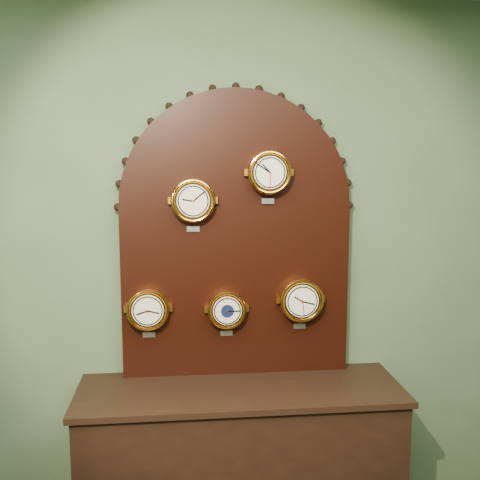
{
  "coord_description": "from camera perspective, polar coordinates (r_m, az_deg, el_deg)",
  "views": [
    {
      "loc": [
        -0.29,
        -0.48,
        1.98
      ],
      "look_at": [
        0.0,
        2.25,
        1.58
      ],
      "focal_mm": 42.42,
      "sensor_mm": 36.0,
      "label": 1
    }
  ],
  "objects": [
    {
      "name": "wall_back",
      "position": [
        3.05,
        -0.5,
        -2.69
      ],
      "size": [
        4.0,
        0.0,
        4.0
      ],
      "primitive_type": "plane",
      "rotation": [
        1.57,
        0.0,
        0.0
      ],
      "color": "#476142",
      "rests_on": "ground"
    },
    {
      "name": "shop_counter",
      "position": [
        3.14,
        0.04,
        -21.86
      ],
      "size": [
        1.6,
        0.5,
        0.8
      ],
      "primitive_type": "cube",
      "color": "black",
      "rests_on": "ground_plane"
    },
    {
      "name": "display_board",
      "position": [
        2.96,
        -0.41,
        1.43
      ],
      "size": [
        1.26,
        0.06,
        1.53
      ],
      "color": "black",
      "rests_on": "shop_counter"
    },
    {
      "name": "roman_clock",
      "position": [
        2.87,
        -4.75,
        3.97
      ],
      "size": [
        0.22,
        0.08,
        0.27
      ],
      "color": "orange",
      "rests_on": "display_board"
    },
    {
      "name": "arabic_clock",
      "position": [
        2.9,
        2.95,
        6.8
      ],
      "size": [
        0.22,
        0.08,
        0.27
      ],
      "color": "orange",
      "rests_on": "display_board"
    },
    {
      "name": "hygrometer",
      "position": [
        2.97,
        -9.24,
        -6.89
      ],
      "size": [
        0.22,
        0.08,
        0.27
      ],
      "color": "orange",
      "rests_on": "display_board"
    },
    {
      "name": "barometer",
      "position": [
        2.97,
        -1.33,
        -7.0
      ],
      "size": [
        0.2,
        0.08,
        0.25
      ],
      "color": "orange",
      "rests_on": "display_board"
    },
    {
      "name": "tide_clock",
      "position": [
        3.02,
        6.17,
        -6.02
      ],
      "size": [
        0.23,
        0.08,
        0.28
      ],
      "color": "orange",
      "rests_on": "display_board"
    }
  ]
}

